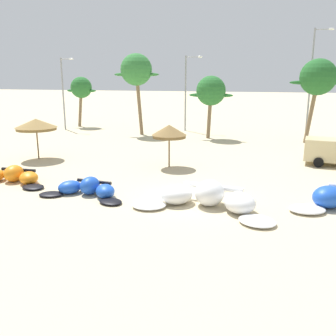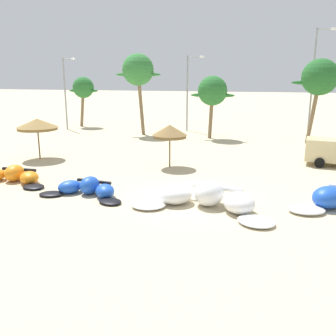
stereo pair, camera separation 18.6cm
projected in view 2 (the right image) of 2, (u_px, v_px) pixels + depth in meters
ground_plane at (187, 198)px, 19.26m from camera, size 260.00×260.00×0.00m
kite_far_left at (12, 176)px, 21.96m from camera, size 5.45×2.55×0.98m
kite_left at (87, 189)px, 19.59m from camera, size 5.01×2.52×0.94m
kite_left_of_center at (207, 198)px, 17.68m from camera, size 7.08×3.77×1.25m
beach_umbrella_near_van at (37, 124)px, 27.66m from camera, size 3.06×3.06×3.05m
beach_umbrella_middle at (170, 131)px, 25.13m from camera, size 2.37×2.37×2.93m
palm_leftmost at (83, 88)px, 45.05m from camera, size 3.81×2.54×6.01m
palm_left at (138, 70)px, 38.46m from camera, size 4.91×3.27×8.38m
palm_left_of_gap at (212, 91)px, 36.37m from camera, size 4.34×2.89×6.15m
palm_center_left at (320, 78)px, 33.32m from camera, size 4.89×3.26×7.64m
lamppost_west at (66, 90)px, 42.65m from camera, size 1.65×0.24×8.10m
lamppost_west_center at (189, 89)px, 41.55m from camera, size 1.95×0.24×8.28m
lamppost_east_center at (314, 79)px, 36.53m from camera, size 1.84×0.24×10.58m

